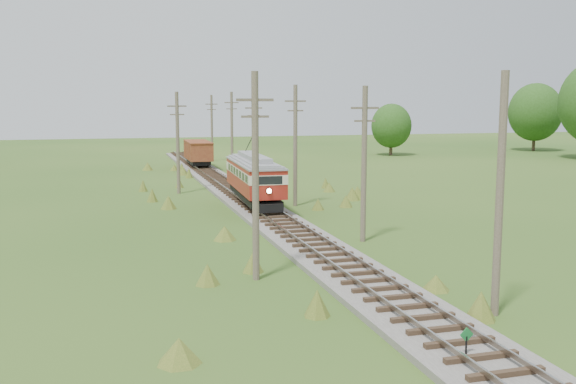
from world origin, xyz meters
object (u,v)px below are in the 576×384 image
object	(u,v)px
streetcar	(254,175)
gravel_pile	(257,173)
switch_marker	(466,342)
gondola	(198,152)

from	to	relation	value
streetcar	gravel_pile	size ratio (longest dim) A/B	3.56
switch_marker	streetcar	xyz separation A→B (m)	(0.20, 29.30, 1.80)
switch_marker	gondola	size ratio (longest dim) A/B	0.13
gondola	streetcar	bearing A→B (deg)	-88.87
switch_marker	gondola	world-z (taller)	gondola
gondola	switch_marker	bearing A→B (deg)	-89.07
switch_marker	streetcar	distance (m)	29.35
switch_marker	streetcar	world-z (taller)	streetcar
gondola	gravel_pile	size ratio (longest dim) A/B	2.56
switch_marker	gondola	distance (m)	58.94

